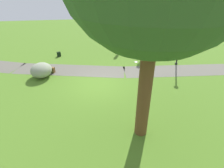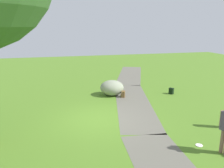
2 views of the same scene
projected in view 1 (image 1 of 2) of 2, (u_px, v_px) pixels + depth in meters
name	position (u px, v px, depth m)	size (l,w,h in m)	color
ground_plane	(98.00, 85.00, 11.15)	(48.00, 48.00, 0.00)	#4F7A24
footpath_segment_near	(179.00, 70.00, 12.98)	(8.13, 2.58, 0.01)	#625F53
footpath_segment_mid	(70.00, 70.00, 13.05)	(8.23, 3.72, 0.01)	#625F53
lamp_post	(182.00, 35.00, 12.86)	(0.28, 0.28, 3.75)	black
lawn_boulder	(41.00, 70.00, 11.88)	(1.69, 1.79, 0.97)	gray
woman_with_handbag	(148.00, 42.00, 15.77)	(0.38, 0.47, 1.75)	#384B60
man_near_boulder	(120.00, 41.00, 15.91)	(0.33, 0.50, 1.81)	#273022
passerby_on_path	(143.00, 47.00, 14.33)	(0.49, 0.35, 1.79)	#815E51
handbag_on_grass	(151.00, 53.00, 15.85)	(0.34, 0.34, 0.31)	brown
backpack_by_boulder	(53.00, 70.00, 12.58)	(0.34, 0.34, 0.40)	brown
spare_backpack_on_lawn	(59.00, 54.00, 15.40)	(0.34, 0.35, 0.40)	black
frisbee_on_grass	(136.00, 62.00, 14.35)	(0.26, 0.26, 0.02)	white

